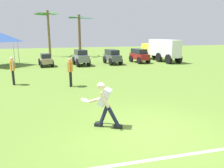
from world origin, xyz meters
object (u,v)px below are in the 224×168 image
teammate_midfield (70,69)px  parked_car_slot_a (46,60)px  parked_car_slot_b (81,57)px  frisbee_in_flight (85,100)px  box_truck (161,49)px  frisbee_thrower (105,102)px  parked_car_slot_c (112,56)px  teammate_near_sideline (12,68)px  palm_tree_far_left (48,27)px  palm_tree_left_of_centre (79,32)px  parked_car_slot_d (139,55)px

teammate_midfield → parked_car_slot_a: 8.39m
parked_car_slot_b → parked_car_slot_a: bearing=172.2°
frisbee_in_flight → box_truck: box_truck is taller
parked_car_slot_b → frisbee_in_flight: bearing=-98.0°
frisbee_in_flight → parked_car_slot_b: bearing=82.0°
frisbee_thrower → parked_car_slot_a: size_ratio=0.61×
parked_car_slot_c → box_truck: bearing=8.1°
teammate_near_sideline → teammate_midfield: bearing=-23.4°
frisbee_thrower → palm_tree_far_left: (-1.23, 22.64, 2.74)m
palm_tree_left_of_centre → parked_car_slot_c: bearing=-75.6°
teammate_midfield → parked_car_slot_d: teammate_midfield is taller
teammate_midfield → box_truck: (10.21, 8.76, 0.29)m
frisbee_thrower → teammate_near_sideline: 7.76m
parked_car_slot_a → teammate_near_sideline: bearing=-104.0°
frisbee_thrower → box_truck: (9.77, 14.39, 0.44)m
frisbee_in_flight → parked_car_slot_d: 15.33m
teammate_near_sideline → parked_car_slot_c: bearing=40.7°
parked_car_slot_c → box_truck: 5.57m
teammate_near_sideline → palm_tree_far_left: 16.06m
parked_car_slot_a → palm_tree_left_of_centre: (4.08, 7.20, 2.44)m
palm_tree_far_left → parked_car_slot_a: bearing=-93.3°
teammate_midfield → palm_tree_far_left: size_ratio=0.28×
parked_car_slot_b → palm_tree_left_of_centre: size_ratio=0.48×
box_truck → teammate_near_sideline: bearing=-150.7°
parked_car_slot_d → box_truck: bearing=12.2°
frisbee_thrower → parked_car_slot_c: bearing=72.5°
teammate_midfield → parked_car_slot_b: 8.06m
frisbee_in_flight → parked_car_slot_a: (-1.21, 13.40, -0.19)m
parked_car_slot_a → palm_tree_far_left: size_ratio=0.41×
frisbee_thrower → parked_car_slot_c: (4.28, 13.60, -0.07)m
parked_car_slot_a → palm_tree_left_of_centre: bearing=60.4°
frisbee_in_flight → box_truck: size_ratio=0.06×
frisbee_in_flight → parked_car_slot_d: size_ratio=0.14×
frisbee_in_flight → teammate_near_sideline: bearing=114.6°
frisbee_in_flight → parked_car_slot_a: bearing=95.2°
box_truck → palm_tree_left_of_centre: 10.17m
frisbee_thrower → palm_tree_left_of_centre: size_ratio=0.28×
parked_car_slot_b → box_truck: 8.52m
parked_car_slot_d → palm_tree_far_left: palm_tree_far_left is taller
palm_tree_left_of_centre → frisbee_in_flight: bearing=-97.9°
frisbee_thrower → teammate_near_sideline: bearing=116.6°
parked_car_slot_a → palm_tree_left_of_centre: 8.62m
parked_car_slot_a → box_truck: box_truck is taller
palm_tree_left_of_centre → teammate_near_sideline: bearing=-112.3°
frisbee_thrower → frisbee_in_flight: frisbee_thrower is taller
parked_car_slot_d → palm_tree_far_left: 12.46m
frisbee_in_flight → parked_car_slot_c: (4.80, 13.09, -0.04)m
frisbee_thrower → parked_car_slot_a: 14.02m
teammate_midfield → parked_car_slot_c: 9.26m
teammate_midfield → parked_car_slot_a: (-1.29, 8.28, -0.38)m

